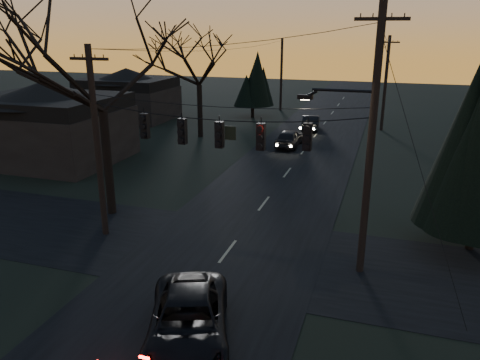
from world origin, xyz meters
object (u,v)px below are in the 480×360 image
(suv_near, at_px, (188,322))
(sedan_oncoming_a, at_px, (289,138))
(utility_pole_left, at_px, (106,234))
(utility_pole_right, at_px, (360,271))
(utility_pole_far_r, at_px, (381,130))
(sedan_oncoming_b, at_px, (311,123))
(bare_tree_left, at_px, (99,66))
(utility_pole_far_l, at_px, (280,110))

(suv_near, xyz_separation_m, sedan_oncoming_a, (-2.22, 25.06, -0.02))
(utility_pole_left, xyz_separation_m, sedan_oncoming_a, (4.64, 18.98, 0.70))
(suv_near, bearing_deg, sedan_oncoming_a, 74.77)
(utility_pole_right, bearing_deg, utility_pole_left, 180.00)
(utility_pole_left, relative_size, suv_near, 1.64)
(utility_pole_far_r, relative_size, sedan_oncoming_b, 2.05)
(utility_pole_left, bearing_deg, utility_pole_far_r, 67.67)
(utility_pole_far_r, bearing_deg, suv_near, -97.76)
(bare_tree_left, bearing_deg, utility_pole_far_r, 63.73)
(utility_pole_right, relative_size, utility_pole_far_r, 1.18)
(utility_pole_far_r, distance_m, utility_pole_far_l, 14.01)
(utility_pole_right, height_order, utility_pole_left, utility_pole_right)
(bare_tree_left, xyz_separation_m, sedan_oncoming_a, (5.79, 16.62, -6.72))
(utility_pole_left, xyz_separation_m, utility_pole_far_r, (11.50, 28.00, 0.00))
(utility_pole_left, relative_size, utility_pole_far_l, 1.06)
(bare_tree_left, height_order, sedan_oncoming_b, bare_tree_left)
(utility_pole_right, relative_size, utility_pole_far_l, 1.25)
(utility_pole_right, bearing_deg, bare_tree_left, 169.42)
(bare_tree_left, xyz_separation_m, sedan_oncoming_b, (6.36, 23.67, -6.74))
(utility_pole_right, bearing_deg, sedan_oncoming_a, 109.88)
(utility_pole_far_l, bearing_deg, utility_pole_right, -72.28)
(utility_pole_left, distance_m, sedan_oncoming_b, 26.55)
(utility_pole_left, relative_size, sedan_oncoming_b, 2.05)
(sedan_oncoming_a, bearing_deg, utility_pole_far_l, -73.38)
(utility_pole_far_l, xyz_separation_m, sedan_oncoming_a, (4.64, -17.02, 0.70))
(sedan_oncoming_b, bearing_deg, utility_pole_left, 72.38)
(utility_pole_far_r, xyz_separation_m, bare_tree_left, (-12.66, -25.64, 7.42))
(utility_pole_far_l, height_order, bare_tree_left, bare_tree_left)
(utility_pole_far_l, bearing_deg, sedan_oncoming_b, -62.45)
(utility_pole_right, height_order, sedan_oncoming_b, utility_pole_right)
(suv_near, bearing_deg, utility_pole_left, 118.15)
(utility_pole_left, xyz_separation_m, bare_tree_left, (-1.16, 2.36, 7.42))
(utility_pole_far_r, distance_m, sedan_oncoming_a, 11.35)
(utility_pole_far_r, xyz_separation_m, sedan_oncoming_b, (-6.30, -1.97, 0.68))
(sedan_oncoming_a, relative_size, sedan_oncoming_b, 1.00)
(bare_tree_left, relative_size, sedan_oncoming_b, 2.56)
(utility_pole_left, xyz_separation_m, utility_pole_far_l, (0.00, 36.00, 0.00))
(utility_pole_far_r, relative_size, utility_pole_far_l, 1.06)
(sedan_oncoming_b, bearing_deg, suv_near, 86.64)
(bare_tree_left, relative_size, suv_near, 2.05)
(utility_pole_far_l, bearing_deg, utility_pole_left, -90.00)
(sedan_oncoming_a, bearing_deg, sedan_oncoming_b, -93.20)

